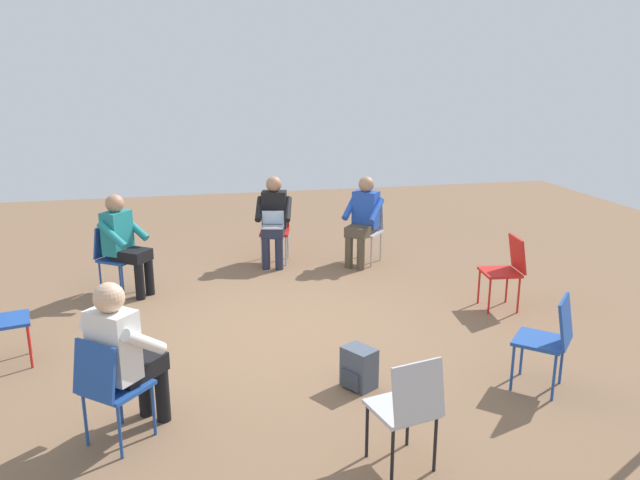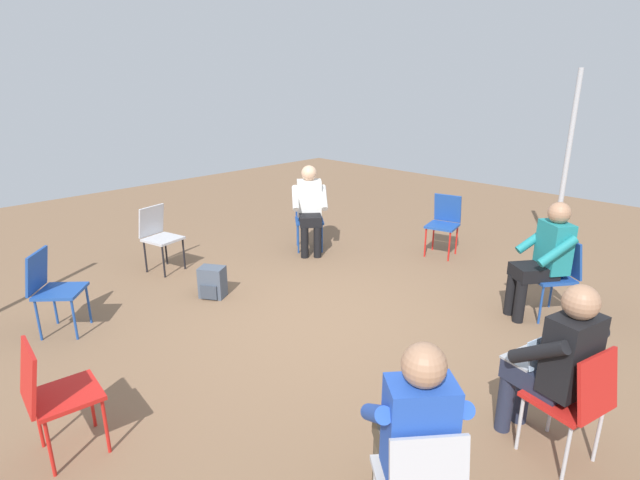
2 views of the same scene
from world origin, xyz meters
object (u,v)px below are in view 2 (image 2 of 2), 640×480
object	(u,v)px
chair_north	(53,391)
person_with_laptop	(556,358)
person_in_blue	(413,429)
chair_northeast	(52,286)
chair_southeast	(309,215)
person_in_white	(310,205)
chair_east	(159,234)
backpack_near_laptop_user	(213,284)
chair_southwest	(557,271)
chair_west	(576,398)
chair_south	(444,221)
person_in_teal	(545,254)

from	to	relation	value
chair_north	person_with_laptop	size ratio (longest dim) A/B	0.69
person_in_blue	chair_northeast	bearing A→B (deg)	137.74
chair_northeast	chair_southeast	bearing A→B (deg)	134.09
person_with_laptop	person_in_white	distance (m)	4.37
chair_southeast	chair_east	size ratio (longest dim) A/B	1.00
person_with_laptop	backpack_near_laptop_user	bearing A→B (deg)	106.92
chair_southwest	chair_northeast	bearing A→B (deg)	84.71
chair_northeast	person_in_blue	world-z (taller)	person_in_blue
chair_north	chair_east	bearing A→B (deg)	147.29
chair_east	chair_northeast	xyz separation A→B (m)	(-0.81, 1.56, 0.00)
chair_northeast	chair_southwest	distance (m)	5.08
chair_west	chair_south	bearing A→B (deg)	56.71
chair_northeast	person_in_blue	bearing A→B (deg)	50.78
chair_south	chair_southwest	size ratio (longest dim) A/B	1.00
chair_southwest	person_with_laptop	size ratio (longest dim) A/B	0.69
person_in_blue	person_in_teal	bearing A→B (deg)	50.07
chair_southeast	person_in_white	xyz separation A→B (m)	(-0.13, 0.11, 0.20)
chair_west	person_in_white	xyz separation A→B (m)	(4.20, -1.73, 0.20)
chair_southeast	backpack_near_laptop_user	size ratio (longest dim) A/B	2.36
chair_southwest	person_in_white	bearing A→B (deg)	42.55
chair_northeast	person_in_teal	distance (m)	4.92
person_with_laptop	backpack_near_laptop_user	xyz separation A→B (m)	(3.70, 0.20, -0.53)
chair_southeast	person_with_laptop	xyz separation A→B (m)	(-4.16, 1.80, 0.20)
chair_north	person_in_teal	bearing A→B (deg)	78.21
backpack_near_laptop_user	chair_east	bearing A→B (deg)	-0.35
chair_southeast	chair_southwest	bearing A→B (deg)	135.16
chair_southwest	chair_north	bearing A→B (deg)	106.87
chair_northeast	person_in_blue	xyz separation A→B (m)	(-3.82, -0.53, 0.20)
person_in_blue	person_in_white	bearing A→B (deg)	92.12
chair_north	chair_west	xyz separation A→B (m)	(-2.43, -2.30, 0.00)
chair_southeast	chair_east	distance (m)	2.12
chair_north	chair_southeast	distance (m)	4.56
chair_south	backpack_near_laptop_user	world-z (taller)	chair_south
person_with_laptop	chair_south	bearing A→B (deg)	55.35
person_in_blue	chair_southwest	bearing A→B (deg)	48.01
chair_east	person_with_laptop	size ratio (longest dim) A/B	0.69
chair_west	person_with_laptop	bearing A→B (deg)	90.00
chair_southeast	backpack_near_laptop_user	world-z (taller)	chair_southeast
chair_south	person_in_teal	world-z (taller)	person_in_teal
person_with_laptop	person_in_teal	distance (m)	2.12
person_with_laptop	chair_east	bearing A→B (deg)	106.10
chair_southeast	chair_south	distance (m)	1.93
chair_north	chair_south	distance (m)	5.30
chair_southeast	person_in_blue	bearing A→B (deg)	92.68
chair_southwest	person_with_laptop	xyz separation A→B (m)	(-0.74, 2.08, 0.20)
chair_southeast	chair_east	world-z (taller)	same
chair_west	person_in_blue	xyz separation A→B (m)	(0.43, 1.18, 0.20)
person_in_white	backpack_near_laptop_user	bearing A→B (deg)	50.58
chair_north	chair_west	world-z (taller)	same
chair_southwest	backpack_near_laptop_user	distance (m)	3.75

